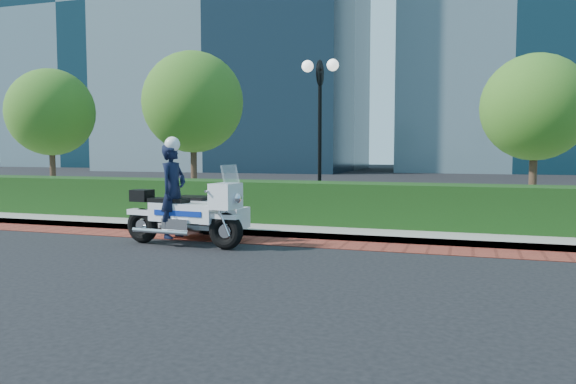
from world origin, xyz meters
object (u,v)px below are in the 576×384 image
(tree_a, at_px, (51,112))
(lamppost, at_px, (320,112))
(tree_b, at_px, (193,102))
(tree_c, at_px, (535,107))
(police_motorcycle, at_px, (189,207))

(tree_a, bearing_deg, lamppost, -7.41)
(tree_b, bearing_deg, tree_a, 180.00)
(tree_b, relative_size, tree_c, 1.14)
(lamppost, distance_m, tree_b, 4.71)
(tree_a, relative_size, tree_b, 0.94)
(tree_a, xyz_separation_m, police_motorcycle, (8.34, -5.71, -2.47))
(police_motorcycle, bearing_deg, tree_c, 44.01)
(tree_c, height_order, police_motorcycle, tree_c)
(tree_a, distance_m, police_motorcycle, 10.41)
(tree_b, distance_m, tree_c, 10.01)
(tree_b, distance_m, police_motorcycle, 6.92)
(lamppost, xyz_separation_m, police_motorcycle, (-1.66, -4.41, -2.20))
(tree_c, bearing_deg, police_motorcycle, -141.40)
(tree_c, relative_size, police_motorcycle, 1.58)
(tree_a, height_order, tree_b, tree_b)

